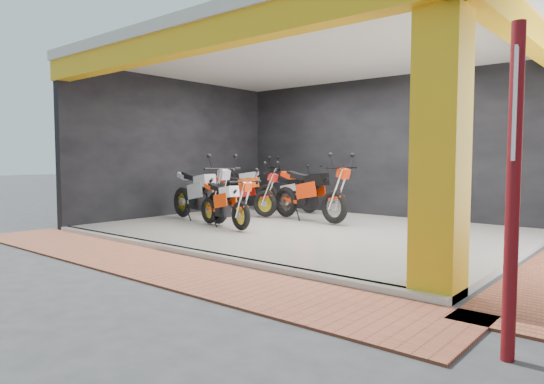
{
  "coord_description": "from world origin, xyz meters",
  "views": [
    {
      "loc": [
        5.72,
        -5.93,
        1.52
      ],
      "look_at": [
        0.01,
        0.88,
        0.9
      ],
      "focal_mm": 32.0,
      "sensor_mm": 36.0,
      "label": 1
    }
  ],
  "objects": [
    {
      "name": "ground",
      "position": [
        0.0,
        0.0,
        0.0
      ],
      "size": [
        80.0,
        80.0,
        0.0
      ],
      "primitive_type": "plane",
      "color": "#2D2D30",
      "rests_on": "ground"
    },
    {
      "name": "left_wall",
      "position": [
        -4.1,
        2.0,
        1.75
      ],
      "size": [
        0.2,
        6.2,
        3.5
      ],
      "primitive_type": "cube",
      "color": "black",
      "rests_on": "ground"
    },
    {
      "name": "showroom_floor",
      "position": [
        0.0,
        2.0,
        0.05
      ],
      "size": [
        8.0,
        6.0,
        0.1
      ],
      "primitive_type": "cube",
      "color": "silver",
      "rests_on": "ground"
    },
    {
      "name": "moto_row_d",
      "position": [
        -1.51,
        4.18,
        0.71
      ],
      "size": [
        2.02,
        0.8,
        1.22
      ],
      "primitive_type": null,
      "rotation": [
        0.0,
        0.0,
        -0.03
      ],
      "color": "#9C9FA3",
      "rests_on": "showroom_floor"
    },
    {
      "name": "showroom_ceiling",
      "position": [
        0.0,
        2.0,
        3.6
      ],
      "size": [
        8.4,
        6.4,
        0.2
      ],
      "primitive_type": "cube",
      "color": "beige",
      "rests_on": "corner_column"
    },
    {
      "name": "moto_row_c",
      "position": [
        -1.78,
        2.77,
        0.74
      ],
      "size": [
        2.21,
        1.11,
        1.29
      ],
      "primitive_type": null,
      "rotation": [
        0.0,
        0.0,
        0.16
      ],
      "color": "red",
      "rests_on": "showroom_floor"
    },
    {
      "name": "moto_row_a",
      "position": [
        -1.74,
        1.18,
        0.82
      ],
      "size": [
        2.49,
        1.31,
        1.44
      ],
      "primitive_type": null,
      "rotation": [
        0.0,
        0.0,
        -0.19
      ],
      "color": "#9A9CA1",
      "rests_on": "showroom_floor"
    },
    {
      "name": "moto_row_b",
      "position": [
        0.15,
        2.78,
        0.83
      ],
      "size": [
        2.52,
        1.3,
        1.47
      ],
      "primitive_type": null,
      "rotation": [
        0.0,
        0.0,
        -0.18
      ],
      "color": "red",
      "rests_on": "showroom_floor"
    },
    {
      "name": "paver_front",
      "position": [
        0.0,
        -1.8,
        0.01
      ],
      "size": [
        9.0,
        1.4,
        0.03
      ],
      "primitive_type": "cube",
      "color": "brown",
      "rests_on": "ground"
    },
    {
      "name": "floor_kerb",
      "position": [
        0.0,
        -1.02,
        0.05
      ],
      "size": [
        8.0,
        0.2,
        0.1
      ],
      "primitive_type": "cube",
      "color": "silver",
      "rests_on": "ground"
    },
    {
      "name": "header_beam_front",
      "position": [
        0.0,
        -1.0,
        3.3
      ],
      "size": [
        8.4,
        0.3,
        0.4
      ],
      "primitive_type": "cube",
      "color": "gold",
      "rests_on": "corner_column"
    },
    {
      "name": "back_wall",
      "position": [
        0.0,
        5.1,
        1.75
      ],
      "size": [
        8.2,
        0.2,
        3.5
      ],
      "primitive_type": "cube",
      "color": "black",
      "rests_on": "ground"
    },
    {
      "name": "signpost",
      "position": [
        4.8,
        -2.07,
        1.37
      ],
      "size": [
        0.1,
        0.35,
        2.5
      ],
      "rotation": [
        0.0,
        0.0,
        0.16
      ],
      "color": "#620E12",
      "rests_on": "ground"
    },
    {
      "name": "moto_hero",
      "position": [
        -0.74,
        0.84,
        0.69
      ],
      "size": [
        2.03,
        1.13,
        1.17
      ],
      "primitive_type": null,
      "rotation": [
        0.0,
        0.0,
        -0.23
      ],
      "color": "#FF400A",
      "rests_on": "showroom_floor"
    },
    {
      "name": "header_beam_right",
      "position": [
        4.0,
        2.0,
        3.3
      ],
      "size": [
        0.3,
        6.4,
        0.4
      ],
      "primitive_type": "cube",
      "color": "gold",
      "rests_on": "corner_column"
    },
    {
      "name": "moto_row_e",
      "position": [
        -2.8,
        4.02,
        0.81
      ],
      "size": [
        2.48,
        1.57,
        1.42
      ],
      "primitive_type": null,
      "rotation": [
        0.0,
        0.0,
        0.33
      ],
      "color": "black",
      "rests_on": "showroom_floor"
    },
    {
      "name": "corner_column",
      "position": [
        3.75,
        -0.75,
        1.75
      ],
      "size": [
        0.5,
        0.5,
        3.5
      ],
      "primitive_type": "cube",
      "color": "gold",
      "rests_on": "ground"
    }
  ]
}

